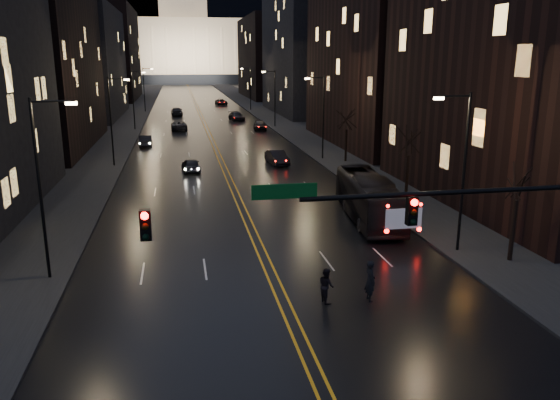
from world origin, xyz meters
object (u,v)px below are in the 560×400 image
bus (368,198)px  oncoming_car_a (191,165)px  pedestrian_b (326,285)px  traffic_signal (474,221)px  pedestrian_a (370,281)px  receding_car_a (277,157)px  oncoming_car_b (146,141)px

bus → oncoming_car_a: size_ratio=2.71×
pedestrian_b → bus: bearing=-37.0°
traffic_signal → oncoming_car_a: (-9.22, 35.84, -4.41)m
bus → pedestrian_a: size_ratio=5.61×
pedestrian_a → receding_car_a: bearing=-5.0°
pedestrian_a → pedestrian_b: pedestrian_a is taller
traffic_signal → oncoming_car_b: (-14.41, 53.06, -4.38)m
oncoming_car_a → oncoming_car_b: oncoming_car_b is taller
bus → oncoming_car_b: (-16.68, 35.82, -0.80)m
receding_car_a → pedestrian_a: bearing=-99.7°
traffic_signal → pedestrian_a: size_ratio=8.86×
oncoming_car_a → receding_car_a: size_ratio=0.91×
pedestrian_b → traffic_signal: bearing=-151.3°
receding_car_a → oncoming_car_b: bearing=126.9°
traffic_signal → receding_car_a: bearing=90.4°
oncoming_car_a → pedestrian_a: 31.89m
receding_car_a → traffic_signal: bearing=-96.3°
pedestrian_a → pedestrian_b: (-1.98, 0.22, -0.16)m
traffic_signal → pedestrian_b: (-4.00, 5.00, -4.29)m
traffic_signal → pedestrian_a: 6.63m
bus → pedestrian_b: bearing=-110.9°
bus → receding_car_a: size_ratio=2.47×
traffic_signal → oncoming_car_b: size_ratio=3.92×
traffic_signal → pedestrian_a: traffic_signal is taller
pedestrian_b → receding_car_a: bearing=-16.2°
bus → pedestrian_b: bus is taller
traffic_signal → pedestrian_b: traffic_signal is taller
oncoming_car_b → oncoming_car_a: bearing=104.3°
bus → oncoming_car_a: bearing=128.0°
bus → traffic_signal: bearing=-91.2°
bus → receding_car_a: 21.16m
bus → pedestrian_a: (-4.29, -12.46, -0.55)m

